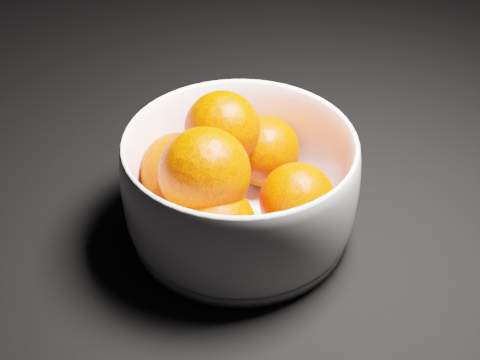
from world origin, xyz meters
TOP-DOWN VIEW (x-y plane):
  - bowl at (-0.11, 0.25)m, footprint 0.19×0.19m
  - orange_pile at (-0.12, 0.25)m, footprint 0.16×0.15m

SIDE VIEW (x-z plane):
  - bowl at x=-0.11m, z-range 0.00..0.09m
  - orange_pile at x=-0.12m, z-range 0.00..0.11m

